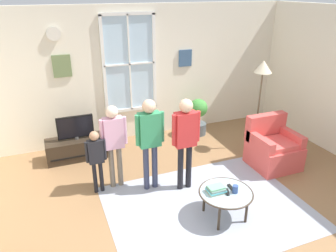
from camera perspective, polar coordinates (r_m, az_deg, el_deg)
The scene contains 17 objects.
ground_plane at distance 4.65m, azimuth 6.29°, elevation -15.67°, with size 6.85×6.35×0.02m, color olive.
back_wall at distance 6.53m, azimuth -5.31°, elevation 9.31°, with size 6.25×0.17×2.64m.
area_rug at distance 4.79m, azimuth 6.97°, elevation -14.11°, with size 2.79×2.15×0.01m, color #999EAD.
tv_stand at distance 6.14m, azimuth -15.69°, elevation -3.80°, with size 1.11×0.45×0.38m.
television at distance 5.96m, azimuth -16.12°, elevation -0.20°, with size 0.64×0.08×0.44m.
armchair at distance 5.90m, azimuth 18.08°, elevation -3.78°, with size 0.76×0.74×0.87m.
coffee_table at distance 4.45m, azimuth 10.21°, elevation -11.73°, with size 0.73×0.73×0.41m.
book_stack at distance 4.39m, azimuth 8.52°, elevation -11.06°, with size 0.24×0.18×0.09m.
cup at distance 4.42m, azimuth 11.84°, elevation -10.90°, with size 0.08×0.08×0.11m, color #334C8C.
remote_near_books at distance 4.42m, azimuth 10.49°, elevation -11.45°, with size 0.04×0.14×0.02m, color black.
remote_near_cup at distance 4.52m, azimuth 11.09°, elevation -10.62°, with size 0.04×0.14×0.02m, color black.
person_red_shirt at distance 4.72m, azimuth 3.11°, elevation -1.53°, with size 0.44×0.20×1.47m.
person_black_shirt at distance 4.87m, azimuth -12.66°, elevation -5.04°, with size 0.31×0.14×1.02m.
person_green_shirt at distance 4.72m, azimuth -3.27°, elevation -1.58°, with size 0.44×0.20×1.46m.
person_pink_shirt at distance 4.87m, azimuth -9.61°, elevation -2.04°, with size 0.41×0.18×1.35m.
potted_plant_by_window at distance 6.79m, azimuth 5.36°, elevation 1.87°, with size 0.38×0.38×0.78m.
floor_lamp at distance 6.11m, azimuth 16.38°, elevation 8.55°, with size 0.32×0.32×1.72m.
Camera 1 is at (-1.77, -3.15, 2.91)m, focal length 34.36 mm.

